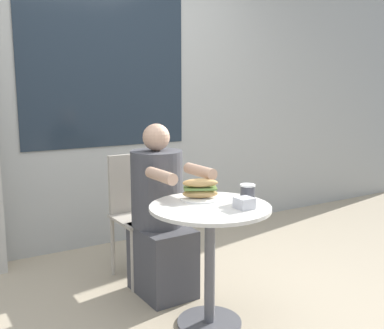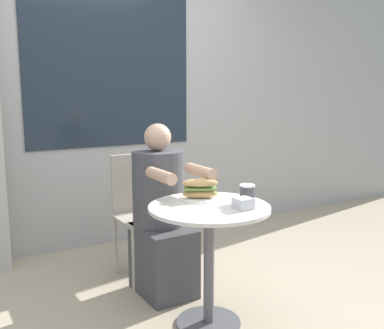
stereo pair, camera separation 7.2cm
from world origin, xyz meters
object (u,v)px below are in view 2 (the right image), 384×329
cafe_table (209,239)px  drink_cup (247,194)px  diner_chair (140,203)px  sandwich_on_plate (200,190)px  seated_diner (161,221)px

cafe_table → drink_cup: bearing=-12.6°
diner_chair → drink_cup: (0.27, -0.91, 0.23)m
cafe_table → sandwich_on_plate: 0.29m
diner_chair → sandwich_on_plate: (0.08, -0.72, 0.23)m
diner_chair → drink_cup: diner_chair is taller
drink_cup → seated_diner: bearing=115.3°
cafe_table → drink_cup: 0.33m
cafe_table → sandwich_on_plate: (0.03, 0.15, 0.24)m
drink_cup → diner_chair: bearing=106.5°
cafe_table → seated_diner: 0.52m
sandwich_on_plate → seated_diner: bearing=101.9°
cafe_table → seated_diner: seated_diner is taller
cafe_table → sandwich_on_plate: size_ratio=3.01×
drink_cup → sandwich_on_plate: bearing=133.8°
cafe_table → sandwich_on_plate: sandwich_on_plate is taller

